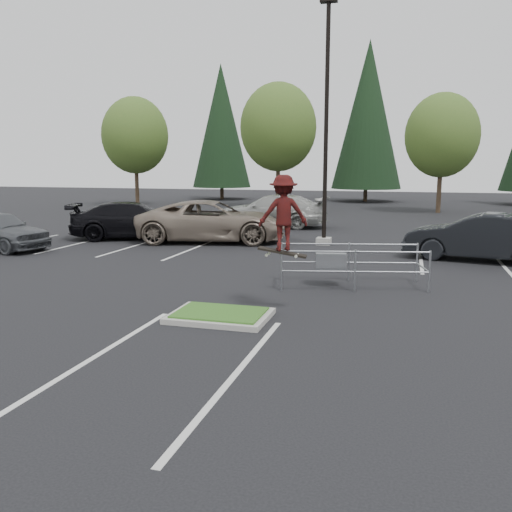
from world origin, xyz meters
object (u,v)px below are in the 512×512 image
(decid_a, at_px, (135,138))
(conif_b, at_px, (368,115))
(decid_b, at_px, (278,130))
(car_l_black, at_px, (132,220))
(decid_c, at_px, (442,138))
(skateboarder, at_px, (283,213))
(cart_corral, at_px, (336,261))
(light_pole, at_px, (326,137))
(car_r_charc, at_px, (480,237))
(conif_a, at_px, (221,126))
(car_far_silver, at_px, (272,211))
(car_l_tan, at_px, (211,221))

(decid_a, relative_size, conif_b, 0.61)
(decid_b, relative_size, car_l_black, 1.64)
(decid_c, distance_m, skateboarder, 29.38)
(decid_c, bearing_deg, cart_corral, -98.69)
(decid_a, bearing_deg, decid_c, -0.48)
(light_pole, bearing_deg, car_r_charc, -21.94)
(light_pole, distance_m, conif_a, 31.63)
(car_l_black, height_order, car_far_silver, car_far_silver)
(conif_b, bearing_deg, decid_a, -149.83)
(decid_a, height_order, skateboarder, decid_a)
(decid_c, distance_m, car_l_black, 23.73)
(conif_b, distance_m, car_r_charc, 32.36)
(skateboarder, bearing_deg, conif_a, -90.02)
(decid_a, xyz_separation_m, decid_c, (24.00, -0.20, -0.33))
(decid_a, xyz_separation_m, skateboarder, (19.21, -29.03, -3.26))
(decid_a, bearing_deg, car_r_charc, -39.84)
(car_far_silver, bearing_deg, car_r_charc, 51.94)
(cart_corral, relative_size, car_far_silver, 0.70)
(cart_corral, bearing_deg, decid_c, 68.35)
(light_pole, height_order, conif_b, conif_b)
(decid_a, distance_m, conif_b, 20.95)
(conif_b, xyz_separation_m, car_r_charc, (6.50, -30.92, -6.99))
(light_pole, distance_m, cart_corral, 8.94)
(skateboarder, height_order, car_r_charc, skateboarder)
(light_pole, xyz_separation_m, decid_c, (5.49, 17.83, 0.69))
(conif_b, bearing_deg, decid_c, -60.68)
(decid_c, distance_m, cart_corral, 26.45)
(decid_c, distance_m, car_far_silver, 15.68)
(car_r_charc, bearing_deg, decid_c, -166.25)
(car_l_black, bearing_deg, skateboarder, -159.31)
(decid_b, xyz_separation_m, conif_b, (6.01, 9.97, 1.81))
(car_far_silver, bearing_deg, conif_b, 174.10)
(conif_a, distance_m, skateboarder, 42.13)
(conif_b, xyz_separation_m, cart_corral, (2.05, -36.43, -7.13))
(light_pole, relative_size, car_l_black, 1.73)
(conif_a, xyz_separation_m, car_l_black, (5.58, -28.50, -6.25))
(decid_a, height_order, cart_corral, decid_a)
(car_l_tan, xyz_separation_m, car_l_black, (-3.92, 0.00, -0.08))
(light_pole, bearing_deg, car_l_tan, -174.29)
(decid_c, bearing_deg, car_r_charc, -88.56)
(decid_a, height_order, conif_a, conif_a)
(decid_b, relative_size, cart_corral, 2.26)
(decid_c, height_order, car_l_tan, decid_c)
(car_l_tan, relative_size, car_far_silver, 1.09)
(car_l_tan, relative_size, car_l_black, 1.14)
(decid_b, distance_m, decid_c, 12.05)
(conif_a, bearing_deg, skateboarder, -68.71)
(car_l_black, xyz_separation_m, car_far_silver, (5.09, 6.50, 0.04))
(decid_a, height_order, decid_b, decid_b)
(decid_a, distance_m, skateboarder, 34.97)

